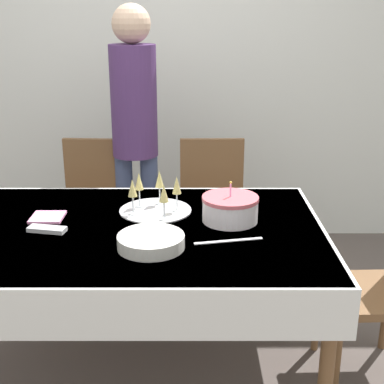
# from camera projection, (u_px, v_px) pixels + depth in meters

# --- Properties ---
(ground_plane) EXTENTS (12.00, 12.00, 0.00)m
(ground_plane) POSITION_uv_depth(u_px,v_px,m) (143.00, 369.00, 2.67)
(ground_plane) COLOR #564C47
(wall_back) EXTENTS (8.00, 0.05, 2.70)m
(wall_back) POSITION_uv_depth(u_px,v_px,m) (159.00, 61.00, 3.88)
(wall_back) COLOR silver
(wall_back) RESTS_ON ground_plane
(dining_table) EXTENTS (1.69, 1.14, 0.77)m
(dining_table) POSITION_uv_depth(u_px,v_px,m) (139.00, 248.00, 2.45)
(dining_table) COLOR white
(dining_table) RESTS_ON ground_plane
(dining_chair_far_left) EXTENTS (0.44, 0.44, 0.95)m
(dining_chair_far_left) POSITION_uv_depth(u_px,v_px,m) (95.00, 210.00, 3.34)
(dining_chair_far_left) COLOR brown
(dining_chair_far_left) RESTS_ON ground_plane
(dining_chair_far_right) EXTENTS (0.43, 0.43, 0.95)m
(dining_chair_far_right) POSITION_uv_depth(u_px,v_px,m) (213.00, 210.00, 3.34)
(dining_chair_far_right) COLOR brown
(dining_chair_far_right) RESTS_ON ground_plane
(birthday_cake) EXTENTS (0.26, 0.26, 0.19)m
(birthday_cake) POSITION_uv_depth(u_px,v_px,m) (230.00, 209.00, 2.48)
(birthday_cake) COLOR white
(birthday_cake) RESTS_ON dining_table
(champagne_tray) EXTENTS (0.35, 0.35, 0.18)m
(champagne_tray) POSITION_uv_depth(u_px,v_px,m) (155.00, 198.00, 2.59)
(champagne_tray) COLOR silver
(champagne_tray) RESTS_ON dining_table
(plate_stack_main) EXTENTS (0.28, 0.28, 0.06)m
(plate_stack_main) POSITION_uv_depth(u_px,v_px,m) (151.00, 241.00, 2.21)
(plate_stack_main) COLOR silver
(plate_stack_main) RESTS_ON dining_table
(cake_knife) EXTENTS (0.30, 0.08, 0.00)m
(cake_knife) POSITION_uv_depth(u_px,v_px,m) (229.00, 241.00, 2.27)
(cake_knife) COLOR silver
(cake_knife) RESTS_ON dining_table
(fork_pile) EXTENTS (0.18, 0.09, 0.02)m
(fork_pile) POSITION_uv_depth(u_px,v_px,m) (47.00, 229.00, 2.37)
(fork_pile) COLOR silver
(fork_pile) RESTS_ON dining_table
(napkin_pile) EXTENTS (0.15, 0.15, 0.01)m
(napkin_pile) POSITION_uv_depth(u_px,v_px,m) (48.00, 217.00, 2.52)
(napkin_pile) COLOR pink
(napkin_pile) RESTS_ON dining_table
(person_standing) EXTENTS (0.28, 0.28, 1.74)m
(person_standing) POSITION_uv_depth(u_px,v_px,m) (135.00, 121.00, 3.26)
(person_standing) COLOR #3F4C72
(person_standing) RESTS_ON ground_plane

